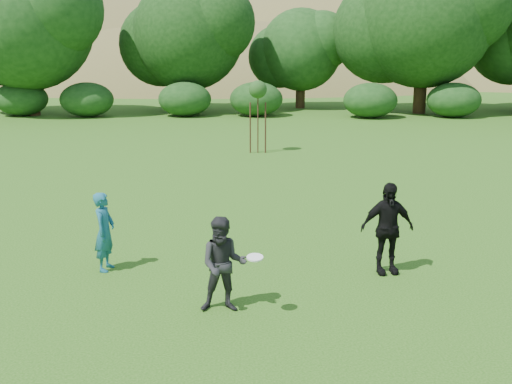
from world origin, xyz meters
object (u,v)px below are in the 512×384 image
at_px(player_teal, 105,232).
at_px(player_grey, 223,265).
at_px(player_black, 387,228).
at_px(sapling, 258,91).

distance_m(player_teal, player_grey, 3.10).
relative_size(player_teal, player_grey, 0.96).
bearing_deg(player_black, sapling, 90.06).
bearing_deg(player_teal, player_black, -83.62).
bearing_deg(player_teal, sapling, -4.74).
distance_m(player_teal, player_black, 5.46).
xyz_separation_m(player_teal, player_grey, (2.40, -1.96, 0.03)).
bearing_deg(player_black, player_grey, -160.01).
relative_size(player_teal, sapling, 0.55).
bearing_deg(sapling, player_teal, -103.13).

